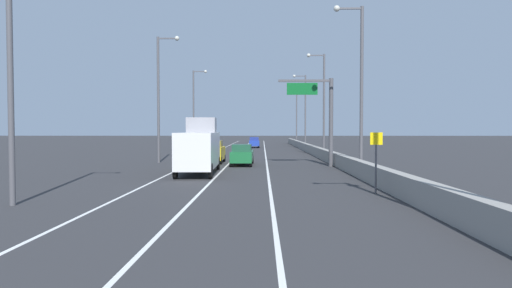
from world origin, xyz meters
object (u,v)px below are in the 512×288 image
lamp_post_left_far (195,105)px  box_truck (199,148)px  lamp_post_right_second (358,79)px  lamp_post_right_third (322,99)px  lamp_post_right_fourth (304,107)px  car_blue_1 (254,142)px  overhead_sign_gantry (322,111)px  car_yellow_2 (214,152)px  speed_advisory_sign (376,158)px  lamp_post_left_mid (161,91)px  lamp_post_right_fifth (296,112)px  car_green_0 (242,155)px  lamp_post_left_near (15,41)px

lamp_post_left_far → box_truck: lamp_post_left_far is taller
lamp_post_right_second → lamp_post_right_third: (0.08, 19.44, 0.00)m
lamp_post_right_fourth → car_blue_1: lamp_post_right_fourth is taller
overhead_sign_gantry → car_yellow_2: overhead_sign_gantry is taller
speed_advisory_sign → lamp_post_left_mid: (-15.15, 19.78, 4.98)m
lamp_post_right_second → lamp_post_left_far: size_ratio=1.00×
lamp_post_left_mid → car_yellow_2: lamp_post_left_mid is taller
lamp_post_right_fifth → lamp_post_left_mid: same height
lamp_post_right_fifth → box_truck: 59.88m
car_green_0 → box_truck: box_truck is taller
lamp_post_left_near → box_truck: size_ratio=1.50×
lamp_post_left_mid → car_green_0: size_ratio=2.52×
lamp_post_right_fifth → lamp_post_left_near: bearing=-103.3°
lamp_post_right_fourth → lamp_post_left_far: 17.57m
speed_advisory_sign → lamp_post_left_far: size_ratio=0.25×
lamp_post_right_fifth → lamp_post_left_near: 73.72m
lamp_post_left_mid → speed_advisory_sign: bearing=-52.5°
lamp_post_right_fourth → lamp_post_left_far: size_ratio=1.00×
lamp_post_right_third → car_blue_1: lamp_post_right_third is taller
lamp_post_left_near → lamp_post_right_fifth: bearing=76.7°
lamp_post_right_third → lamp_post_left_near: bearing=-117.4°
lamp_post_right_third → lamp_post_left_mid: (-16.52, -9.55, 0.00)m
lamp_post_right_fifth → car_yellow_2: lamp_post_right_fifth is taller
speed_advisory_sign → lamp_post_left_mid: bearing=127.5°
speed_advisory_sign → car_blue_1: 55.16m
lamp_post_left_far → car_blue_1: 15.52m
lamp_post_right_third → lamp_post_right_fifth: size_ratio=1.00×
overhead_sign_gantry → box_truck: 11.85m
lamp_post_right_third → box_truck: size_ratio=1.50×
overhead_sign_gantry → lamp_post_left_mid: 15.35m
speed_advisory_sign → car_yellow_2: size_ratio=0.70×
lamp_post_right_fifth → lamp_post_right_fourth: bearing=-90.4°
lamp_post_left_near → car_yellow_2: lamp_post_left_near is taller
lamp_post_right_fourth → lamp_post_left_far: same height
speed_advisory_sign → car_green_0: 18.45m
lamp_post_right_fifth → car_green_0: (-8.59, -51.30, -5.81)m
lamp_post_right_fifth → lamp_post_right_second: bearing=-90.0°
speed_advisory_sign → lamp_post_left_far: bearing=109.8°
overhead_sign_gantry → car_yellow_2: 10.98m
overhead_sign_gantry → car_blue_1: overhead_sign_gantry is taller
lamp_post_right_third → lamp_post_right_fourth: (-0.23, 19.44, 0.00)m
car_blue_1 → car_yellow_2: (-3.15, -35.20, 0.12)m
overhead_sign_gantry → speed_advisory_sign: bearing=-88.4°
car_yellow_2 → overhead_sign_gantry: bearing=-20.4°
lamp_post_right_fifth → lamp_post_left_near: size_ratio=1.00×
speed_advisory_sign → lamp_post_right_second: bearing=82.6°
lamp_post_right_second → lamp_post_left_mid: bearing=149.0°
lamp_post_left_near → car_green_0: 22.84m
car_blue_1 → lamp_post_left_mid: bearing=-103.2°
lamp_post_left_far → car_green_0: 28.05m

